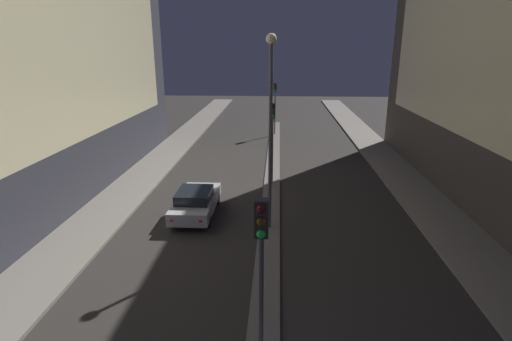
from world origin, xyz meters
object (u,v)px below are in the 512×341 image
Objects in this scene: traffic_light_mid at (273,126)px; traffic_light_far at (275,97)px; car_left_lane at (196,201)px; traffic_light_near at (261,255)px; street_lamp at (271,112)px.

traffic_light_mid and traffic_light_far have the same top height.
traffic_light_near is at bearing -70.28° from car_left_lane.
traffic_light_mid is 0.57× the size of street_lamp.
traffic_light_far is at bearing 90.00° from traffic_light_mid.
street_lamp is at bearing 90.00° from traffic_light_near.
traffic_light_far is 21.18m from street_lamp.
traffic_light_mid is (0.00, 15.64, 0.00)m from traffic_light_near.
traffic_light_near is 1.00× the size of traffic_light_far.
traffic_light_far is at bearing 90.00° from street_lamp.
car_left_lane is at bearing 109.72° from traffic_light_near.
traffic_light_far is 1.08× the size of car_left_lane.
street_lamp is (0.00, 9.23, 1.86)m from traffic_light_near.
street_lamp is 1.89× the size of car_left_lane.
traffic_light_near is 1.08× the size of car_left_lane.
car_left_lane is at bearing 159.57° from street_lamp.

